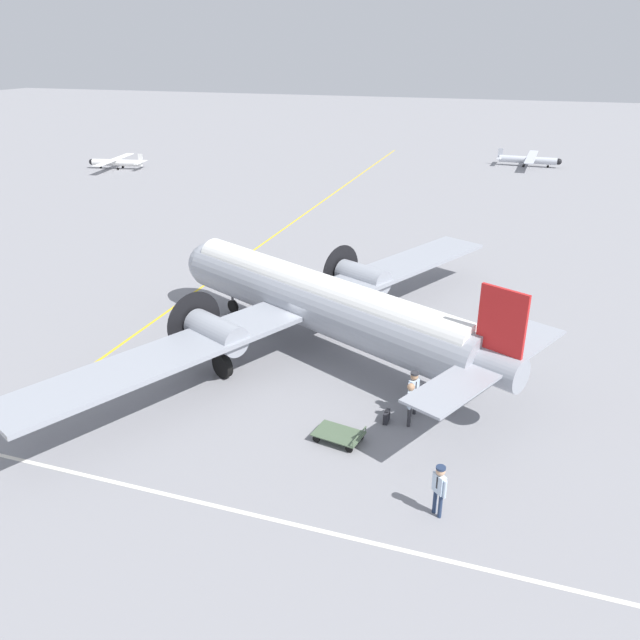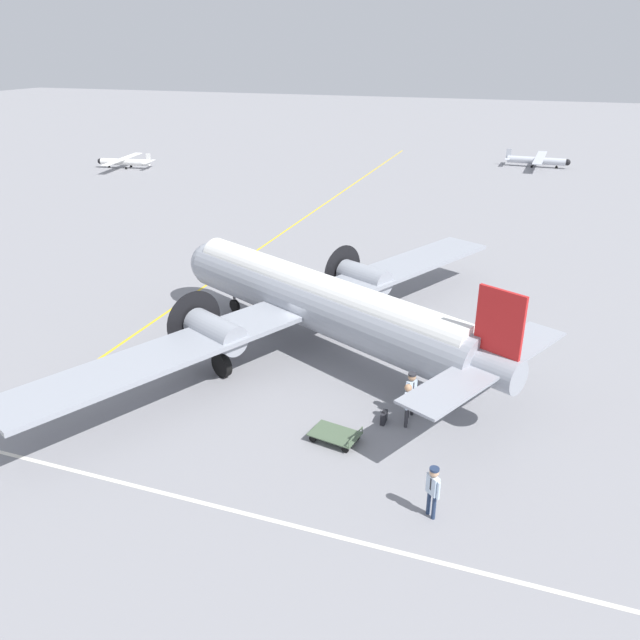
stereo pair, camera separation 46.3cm
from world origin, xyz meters
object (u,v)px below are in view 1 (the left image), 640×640
crew_foreground (439,485)px  light_aircraft_distant (115,162)px  ramp_agent (410,400)px  light_aircraft_taxiing (530,159)px  suitcase_near_door (387,417)px  airliner_main (314,300)px  passenger_boarding (414,389)px  baggage_cart (339,434)px

crew_foreground → light_aircraft_distant: (46.05, 43.55, -0.35)m
ramp_agent → light_aircraft_taxiing: 57.95m
ramp_agent → suitcase_near_door: (-0.09, 0.83, -0.85)m
airliner_main → crew_foreground: airliner_main is taller
passenger_boarding → suitcase_near_door: size_ratio=3.68×
passenger_boarding → baggage_cart: bearing=-12.3°
ramp_agent → light_aircraft_taxiing: size_ratio=0.18×
airliner_main → passenger_boarding: (-4.33, -5.45, -1.24)m
light_aircraft_distant → light_aircraft_taxiing: size_ratio=0.90×
ramp_agent → baggage_cart: bearing=124.2°
ramp_agent → light_aircraft_distant: (41.44, 41.81, -0.32)m
baggage_cart → light_aircraft_distant: bearing=-37.4°
light_aircraft_distant → crew_foreground: bearing=123.8°
passenger_boarding → light_aircraft_distant: (40.75, 41.81, -0.41)m
suitcase_near_door → light_aircraft_distant: 58.34m
airliner_main → ramp_agent: 7.52m
light_aircraft_taxiing → light_aircraft_distant: bearing=-157.2°
suitcase_near_door → light_aircraft_taxiing: bearing=-3.9°
light_aircraft_distant → light_aircraft_taxiing: bearing=-169.5°
suitcase_near_door → baggage_cart: 2.22m
passenger_boarding → ramp_agent: 0.69m
light_aircraft_taxiing → baggage_cart: bearing=-92.4°
crew_foreground → light_aircraft_taxiing: 62.49m
crew_foreground → airliner_main: bearing=-12.0°
suitcase_near_door → baggage_cart: baggage_cart is taller
light_aircraft_taxiing → crew_foreground: bearing=-88.6°
passenger_boarding → light_aircraft_taxiing: (57.18, -3.15, -0.37)m
airliner_main → crew_foreground: 12.08m
baggage_cart → light_aircraft_distant: 58.67m
suitcase_near_door → light_aircraft_distant: light_aircraft_distant is taller
crew_foreground → baggage_cart: crew_foreground is taller
airliner_main → crew_foreground: size_ratio=14.73×
passenger_boarding → ramp_agent: passenger_boarding is taller
crew_foreground → light_aircraft_taxiing: (62.47, -1.40, -0.31)m
ramp_agent → light_aircraft_distant: size_ratio=0.20×
light_aircraft_taxiing → passenger_boarding: bearing=-90.5°
passenger_boarding → light_aircraft_taxiing: 57.27m
suitcase_near_door → light_aircraft_distant: bearing=44.6°
passenger_boarding → light_aircraft_distant: size_ratio=0.21×
ramp_agent → baggage_cart: ramp_agent is taller
airliner_main → light_aircraft_taxiing: size_ratio=2.68×
ramp_agent → light_aircraft_taxiing: light_aircraft_taxiing is taller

